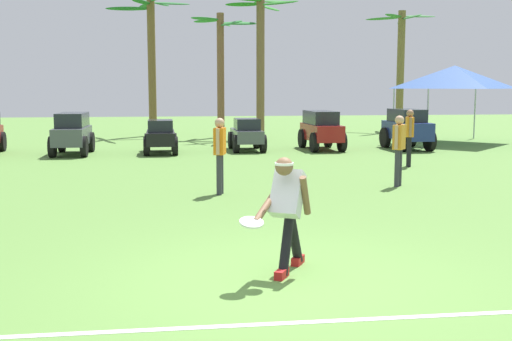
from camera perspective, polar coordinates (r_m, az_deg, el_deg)
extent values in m
plane|color=#59863B|center=(7.42, 2.58, -9.72)|extent=(80.00, 80.00, 0.00)
cube|color=white|center=(6.19, 4.80, -13.26)|extent=(22.08, 0.15, 0.01)
cylinder|color=black|center=(7.55, 2.70, -6.58)|extent=(0.27, 0.37, 0.72)
cube|color=red|center=(7.49, 2.30, -9.16)|extent=(0.21, 0.28, 0.10)
cylinder|color=black|center=(7.84, 3.43, -6.06)|extent=(0.31, 0.44, 0.69)
cube|color=red|center=(8.05, 3.74, -7.97)|extent=(0.21, 0.28, 0.10)
cube|color=silver|center=(7.46, 2.81, -2.06)|extent=(0.51, 0.54, 0.57)
sphere|color=brown|center=(7.29, 2.51, 0.36)|extent=(0.29, 0.29, 0.21)
cylinder|color=white|center=(7.29, 2.51, 0.60)|extent=(0.29, 0.29, 0.03)
cylinder|color=brown|center=(7.28, 0.76, -3.39)|extent=(0.35, 0.54, 0.27)
cylinder|color=brown|center=(7.45, 4.39, -2.23)|extent=(0.21, 0.29, 0.49)
cylinder|color=white|center=(6.99, -0.40, -4.63)|extent=(0.32, 0.31, 0.09)
cylinder|color=black|center=(17.98, 13.46, 1.61)|extent=(0.13, 0.13, 0.82)
cylinder|color=black|center=(18.16, 13.40, 1.67)|extent=(0.13, 0.13, 0.82)
cube|color=orange|center=(18.02, 13.50, 3.79)|extent=(0.28, 0.38, 0.54)
cylinder|color=#936B4C|center=(17.81, 13.57, 3.78)|extent=(0.09, 0.09, 0.52)
cylinder|color=#936B4C|center=(18.23, 13.43, 3.86)|extent=(0.09, 0.09, 0.52)
sphere|color=#936B4C|center=(18.00, 13.54, 4.96)|extent=(0.24, 0.24, 0.20)
cylinder|color=#33333D|center=(12.99, -3.30, -0.40)|extent=(0.14, 0.14, 0.82)
cylinder|color=#33333D|center=(13.17, -3.15, -0.30)|extent=(0.14, 0.14, 0.82)
cube|color=orange|center=(13.00, -3.24, 2.62)|extent=(0.28, 0.38, 0.54)
cylinder|color=tan|center=(12.80, -3.43, 2.59)|extent=(0.09, 0.09, 0.52)
cylinder|color=tan|center=(13.21, -3.07, 2.74)|extent=(0.09, 0.09, 0.52)
sphere|color=tan|center=(12.98, -3.26, 4.25)|extent=(0.25, 0.25, 0.20)
cylinder|color=#33333D|center=(14.36, 12.43, 0.19)|extent=(0.15, 0.15, 0.82)
cylinder|color=#33333D|center=(14.53, 12.63, 0.27)|extent=(0.15, 0.15, 0.82)
cube|color=orange|center=(14.38, 12.60, 2.92)|extent=(0.36, 0.39, 0.54)
cylinder|color=tan|center=(14.18, 12.37, 2.90)|extent=(0.10, 0.10, 0.52)
cylinder|color=tan|center=(14.58, 12.84, 3.01)|extent=(0.10, 0.10, 0.52)
sphere|color=tan|center=(14.35, 12.65, 4.39)|extent=(0.28, 0.28, 0.20)
cylinder|color=black|center=(23.35, -21.63, 2.41)|extent=(0.22, 0.67, 0.66)
cube|color=#474C51|center=(21.50, -16.02, 2.98)|extent=(0.98, 2.41, 0.55)
cube|color=#1E232B|center=(21.61, -16.01, 4.35)|extent=(0.86, 1.81, 0.46)
cylinder|color=black|center=(22.42, -16.88, 2.42)|extent=(0.19, 0.66, 0.66)
cylinder|color=black|center=(22.27, -14.44, 2.47)|extent=(0.19, 0.66, 0.66)
cylinder|color=black|center=(20.78, -17.66, 2.01)|extent=(0.19, 0.66, 0.66)
cylinder|color=black|center=(20.62, -15.03, 2.07)|extent=(0.19, 0.66, 0.66)
cube|color=black|center=(21.35, -8.48, 2.91)|extent=(0.93, 2.21, 0.42)
cube|color=#1E232B|center=(21.22, -8.50, 3.96)|extent=(0.81, 1.11, 0.38)
cylinder|color=black|center=(22.13, -9.64, 2.50)|extent=(0.19, 0.60, 0.60)
cylinder|color=black|center=(22.13, -7.31, 2.54)|extent=(0.19, 0.60, 0.60)
cylinder|color=black|center=(20.60, -9.72, 2.13)|extent=(0.19, 0.60, 0.60)
cylinder|color=black|center=(20.60, -7.21, 2.18)|extent=(0.19, 0.60, 0.60)
cube|color=#474C51|center=(21.98, -0.84, 3.12)|extent=(0.93, 2.21, 0.42)
cube|color=#1E232B|center=(21.86, -0.81, 4.14)|extent=(0.81, 1.11, 0.38)
cylinder|color=black|center=(22.71, -2.22, 2.72)|extent=(0.19, 0.60, 0.60)
cylinder|color=black|center=(22.82, 0.03, 2.75)|extent=(0.19, 0.60, 0.60)
cylinder|color=black|center=(21.18, -1.77, 2.38)|extent=(0.19, 0.60, 0.60)
cylinder|color=black|center=(21.31, 0.63, 2.41)|extent=(0.19, 0.60, 0.60)
cube|color=maroon|center=(22.40, 5.85, 3.41)|extent=(1.05, 2.43, 0.55)
cube|color=#1E232B|center=(22.51, 5.76, 4.72)|extent=(0.91, 1.83, 0.46)
cylinder|color=black|center=(23.10, 4.13, 2.87)|extent=(0.20, 0.67, 0.66)
cylinder|color=black|center=(23.35, 6.42, 2.89)|extent=(0.20, 0.67, 0.66)
cylinder|color=black|center=(21.49, 5.20, 2.50)|extent=(0.20, 0.67, 0.66)
cylinder|color=black|center=(21.76, 7.65, 2.53)|extent=(0.20, 0.67, 0.66)
cube|color=navy|center=(22.99, 13.27, 3.49)|extent=(1.09, 2.39, 0.60)
cube|color=#1E232B|center=(23.00, 13.26, 4.79)|extent=(0.93, 1.59, 0.44)
cylinder|color=black|center=(23.54, 11.40, 2.90)|extent=(0.21, 0.73, 0.72)
cylinder|color=black|center=(23.92, 13.59, 2.91)|extent=(0.21, 0.73, 0.72)
cylinder|color=black|center=(22.10, 12.89, 2.56)|extent=(0.21, 0.73, 0.72)
cylinder|color=black|center=(22.51, 15.19, 2.58)|extent=(0.21, 0.73, 0.72)
cylinder|color=brown|center=(28.97, -9.24, 9.11)|extent=(0.34, 0.34, 6.10)
ellipsoid|color=#1F6128|center=(29.31, -7.61, 14.50)|extent=(1.77, 0.54, 0.16)
ellipsoid|color=#1F6128|center=(29.82, -8.53, 14.44)|extent=(1.01, 1.42, 0.16)
ellipsoid|color=#1F6128|center=(29.96, -9.84, 14.22)|extent=(0.78, 1.65, 0.17)
ellipsoid|color=#1F6128|center=(29.31, -11.31, 13.93)|extent=(1.99, 0.48, 0.20)
ellipsoid|color=#1F6128|center=(28.42, -10.15, 14.55)|extent=(0.95, 1.65, 0.18)
cylinder|color=brown|center=(27.68, -3.16, 8.40)|extent=(0.31, 0.31, 5.26)
ellipsoid|color=#2B7934|center=(27.82, -1.51, 12.95)|extent=(1.60, 0.35, 0.20)
ellipsoid|color=#2B7934|center=(28.47, -2.75, 12.87)|extent=(0.76, 1.39, 0.20)
ellipsoid|color=#2B7934|center=(28.30, -4.40, 13.12)|extent=(1.26, 1.23, 0.16)
ellipsoid|color=#2B7934|center=(27.38, -4.49, 13.29)|extent=(1.40, 0.99, 0.17)
ellipsoid|color=#2B7934|center=(26.91, -2.24, 12.95)|extent=(0.96, 1.93, 0.19)
cylinder|color=brown|center=(27.66, 0.40, 9.22)|extent=(0.35, 0.35, 6.04)
ellipsoid|color=#277724|center=(28.03, 1.92, 14.76)|extent=(1.47, 0.34, 0.17)
ellipsoid|color=#277724|center=(28.70, 1.28, 14.22)|extent=(1.28, 1.72, 0.19)
ellipsoid|color=#277724|center=(28.63, 0.10, 14.68)|extent=(0.33, 1.56, 0.16)
ellipsoid|color=#277724|center=(27.95, -1.18, 14.55)|extent=(1.52, 0.61, 0.20)
ellipsoid|color=#277724|center=(27.30, 2.07, 14.66)|extent=(1.53, 1.52, 0.18)
cylinder|color=brown|center=(32.79, 12.71, 8.61)|extent=(0.36, 0.36, 5.85)
ellipsoid|color=#317134|center=(33.21, 14.27, 13.14)|extent=(1.69, 0.35, 0.15)
ellipsoid|color=#317134|center=(33.86, 12.69, 12.66)|extent=(0.73, 1.87, 0.20)
ellipsoid|color=#317134|center=(33.32, 11.27, 13.11)|extent=(1.60, 1.49, 0.16)
ellipsoid|color=#317134|center=(32.17, 12.15, 13.30)|extent=(1.44, 1.40, 0.16)
ellipsoid|color=#317134|center=(32.09, 13.66, 13.13)|extent=(0.49, 1.95, 0.17)
cylinder|color=#B2B5BA|center=(28.46, 18.87, 4.81)|extent=(0.06, 0.06, 2.10)
cylinder|color=#B2B5BA|center=(27.07, 12.12, 4.93)|extent=(0.06, 0.06, 2.10)
cylinder|color=#B2B5BA|center=(23.77, 15.00, 4.50)|extent=(0.06, 0.06, 2.10)
pyramid|color=#33569E|center=(26.07, 17.23, 7.94)|extent=(3.72, 3.72, 0.88)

